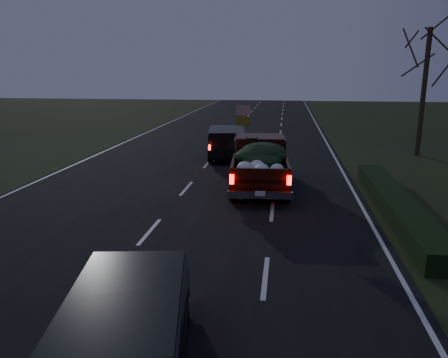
# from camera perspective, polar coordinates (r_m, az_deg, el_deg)

# --- Properties ---
(ground) EXTENTS (120.00, 120.00, 0.00)m
(ground) POSITION_cam_1_polar(r_m,az_deg,el_deg) (13.44, -9.69, -6.86)
(ground) COLOR black
(ground) RESTS_ON ground
(road_asphalt) EXTENTS (14.00, 120.00, 0.02)m
(road_asphalt) POSITION_cam_1_polar(r_m,az_deg,el_deg) (13.43, -9.69, -6.82)
(road_asphalt) COLOR black
(road_asphalt) RESTS_ON ground
(hedge_row) EXTENTS (1.00, 10.00, 0.60)m
(hedge_row) POSITION_cam_1_polar(r_m,az_deg,el_deg) (16.06, 21.57, -3.06)
(hedge_row) COLOR black
(hedge_row) RESTS_ON ground
(bare_tree_far) EXTENTS (3.60, 3.60, 7.00)m
(bare_tree_far) POSITION_cam_1_polar(r_m,az_deg,el_deg) (27.02, 24.99, 13.79)
(bare_tree_far) COLOR black
(bare_tree_far) RESTS_ON ground
(pickup_truck) EXTENTS (2.58, 5.88, 3.01)m
(pickup_truck) POSITION_cam_1_polar(r_m,az_deg,el_deg) (18.10, 4.69, 2.45)
(pickup_truck) COLOR black
(pickup_truck) RESTS_ON ground
(lead_suv) EXTENTS (2.54, 4.85, 1.33)m
(lead_suv) POSITION_cam_1_polar(r_m,az_deg,el_deg) (24.16, 0.34, 5.12)
(lead_suv) COLOR black
(lead_suv) RESTS_ON ground
(rear_suv) EXTENTS (2.53, 4.51, 1.22)m
(rear_suv) POSITION_cam_1_polar(r_m,az_deg,el_deg) (7.27, -12.49, -18.01)
(rear_suv) COLOR black
(rear_suv) RESTS_ON ground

